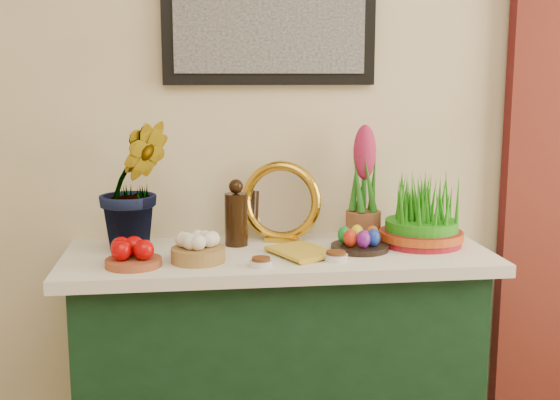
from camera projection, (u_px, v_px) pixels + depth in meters
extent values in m
cube|color=beige|center=(288.00, 108.00, 2.49)|extent=(4.00, 0.04, 2.70)
cube|color=black|center=(270.00, 5.00, 2.40)|extent=(0.74, 0.03, 0.54)
cube|color=#A5A5A5|center=(270.00, 5.00, 2.38)|extent=(0.66, 0.01, 0.46)
cube|color=#13341D|center=(278.00, 382.00, 2.40)|extent=(1.30, 0.45, 0.85)
cube|color=silver|center=(278.00, 257.00, 2.33)|extent=(1.40, 0.55, 0.04)
imported|color=#24711C|center=(134.00, 165.00, 2.28)|extent=(0.34, 0.31, 0.57)
cylinder|color=brown|center=(134.00, 262.00, 2.13)|extent=(0.21, 0.21, 0.02)
cylinder|color=olive|center=(198.00, 255.00, 2.18)|extent=(0.20, 0.20, 0.04)
cylinder|color=black|center=(236.00, 220.00, 2.38)|extent=(0.08, 0.08, 0.18)
sphere|color=black|center=(236.00, 186.00, 2.36)|extent=(0.05, 0.05, 0.05)
cube|color=gold|center=(282.00, 239.00, 2.45)|extent=(0.12, 0.09, 0.02)
torus|color=gold|center=(281.00, 201.00, 2.44)|extent=(0.29, 0.15, 0.28)
cylinder|color=silver|center=(281.00, 202.00, 2.44)|extent=(0.21, 0.09, 0.21)
imported|color=gold|center=(281.00, 254.00, 2.22)|extent=(0.22, 0.25, 0.03)
cylinder|color=silver|center=(261.00, 263.00, 2.13)|extent=(0.07, 0.07, 0.02)
cylinder|color=#592D14|center=(261.00, 259.00, 2.13)|extent=(0.06, 0.06, 0.01)
cylinder|color=silver|center=(336.00, 257.00, 2.20)|extent=(0.08, 0.08, 0.02)
cylinder|color=#592D14|center=(336.00, 253.00, 2.20)|extent=(0.06, 0.06, 0.01)
cylinder|color=black|center=(360.00, 247.00, 2.33)|extent=(0.25, 0.25, 0.02)
ellipsoid|color=red|center=(351.00, 238.00, 2.29)|extent=(0.05, 0.05, 0.06)
ellipsoid|color=#1733A5|center=(373.00, 238.00, 2.30)|extent=(0.05, 0.05, 0.06)
ellipsoid|color=yellow|center=(357.00, 233.00, 2.36)|extent=(0.05, 0.05, 0.06)
ellipsoid|color=#188831|center=(344.00, 235.00, 2.33)|extent=(0.05, 0.05, 0.06)
ellipsoid|color=#C95117|center=(372.00, 234.00, 2.35)|extent=(0.05, 0.05, 0.06)
ellipsoid|color=#71198A|center=(363.00, 239.00, 2.27)|extent=(0.05, 0.05, 0.06)
cylinder|color=brown|center=(363.00, 225.00, 2.48)|extent=(0.12, 0.12, 0.10)
ellipsoid|color=#CC285B|center=(365.00, 152.00, 2.43)|extent=(0.08, 0.08, 0.19)
cylinder|color=maroon|center=(421.00, 238.00, 2.40)|extent=(0.27, 0.27, 0.05)
cylinder|color=#A91510|center=(421.00, 235.00, 2.40)|extent=(0.29, 0.29, 0.03)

